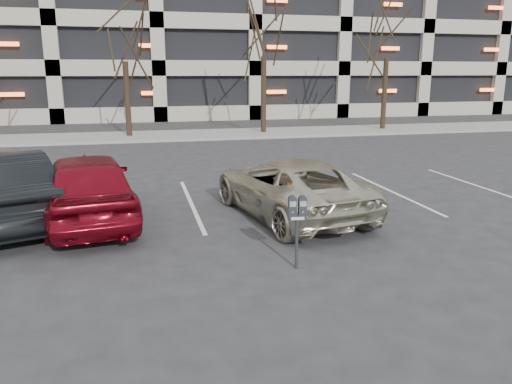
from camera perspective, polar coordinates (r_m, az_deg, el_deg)
ground at (r=10.84m, az=1.34°, el=-3.95°), size 140.00×140.00×0.00m
sidewalk at (r=26.32m, az=-7.67°, el=6.47°), size 80.00×4.00×0.12m
stall_lines at (r=12.77m, az=-7.41°, el=-1.31°), size 16.90×5.20×0.00m
parking_garage at (r=46.60m, az=5.28°, el=20.93°), size 52.00×20.00×19.00m
tree_b at (r=26.14m, az=-15.05°, el=19.25°), size 3.68×3.68×8.36m
tree_c at (r=27.02m, az=0.90°, el=20.44°), size 3.95×3.95×8.98m
tree_d at (r=29.52m, az=14.98°, el=19.23°), size 3.89×3.89×8.84m
parking_meter at (r=8.32m, az=4.74°, el=-2.55°), size 0.33×0.16×1.25m
suv_silver at (r=11.57m, az=3.88°, el=0.60°), size 3.06×5.15×1.35m
car_red at (r=11.58m, az=-18.71°, el=0.57°), size 2.55×4.92×1.60m
car_dark at (r=12.15m, az=-26.98°, el=0.38°), size 3.15×5.13×1.60m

